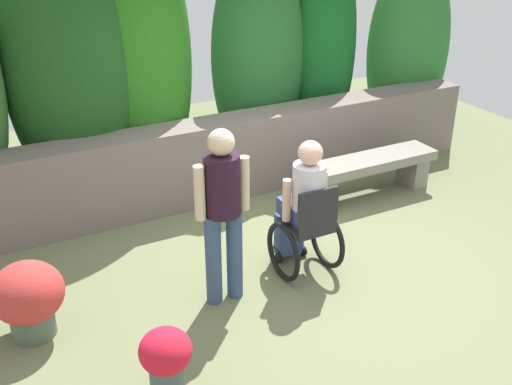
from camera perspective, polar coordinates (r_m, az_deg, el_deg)
ground_plane at (r=6.08m, az=4.14°, el=-6.36°), size 10.30×10.30×0.00m
stone_retaining_wall at (r=7.19m, az=-2.84°, el=3.25°), size 6.70×0.45×0.94m
hedge_backdrop at (r=7.25m, az=-8.09°, el=11.70°), size 7.37×1.16×3.18m
stone_bench at (r=7.33m, az=10.43°, el=2.09°), size 1.70×0.42×0.48m
person_in_wheelchair at (r=5.65m, az=4.52°, el=-1.77°), size 0.53×0.66×1.33m
person_standing_companion at (r=5.09m, az=-3.10°, el=-1.27°), size 0.49×0.30×1.59m
flower_pot_purple_near at (r=4.48m, az=-8.32°, el=-14.97°), size 0.37×0.37×0.56m
flower_pot_terracotta_by_wall at (r=5.27m, az=-20.31°, el=-9.10°), size 0.58×0.58×0.65m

